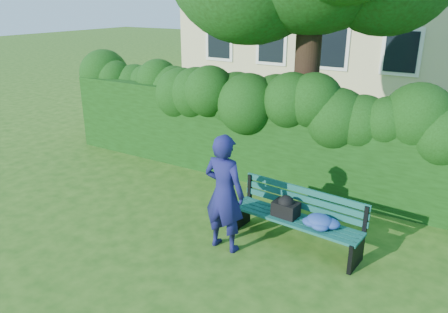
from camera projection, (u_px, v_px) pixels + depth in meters
The scene contains 4 objects.
ground at pixel (207, 216), 7.86m from camera, with size 80.00×80.00×0.00m, color #255013.
hedge at pixel (263, 137), 9.31m from camera, with size 10.00×1.00×1.80m.
park_bench at pixel (300, 217), 6.76m from camera, with size 2.15×0.74×0.89m.
man_reading at pixel (224, 193), 6.56m from camera, with size 0.68×0.44×1.86m, color #171852.
Camera 1 is at (3.94, -5.81, 3.69)m, focal length 35.00 mm.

